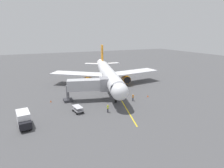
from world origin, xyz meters
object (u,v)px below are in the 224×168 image
Objects in this scene: baggage_cart_near_nose at (78,109)px; safety_cone_nose_left at (148,96)px; ground_crew_marshaller at (133,97)px; box_truck_portside at (24,119)px; safety_cone_nose_right at (51,101)px; airplane at (108,74)px; ground_crew_wing_walker at (108,108)px; jet_bridge at (92,85)px.

safety_cone_nose_left is at bearing -173.52° from baggage_cart_near_nose.
baggage_cart_near_nose is at bearing 4.80° from ground_crew_marshaller.
box_truck_portside reaches higher than safety_cone_nose_right.
airplane is 14.39m from ground_crew_marshaller.
ground_crew_marshaller is at bearing -175.20° from baggage_cart_near_nose.
ground_crew_wing_walker reaches higher than safety_cone_nose_right.
ground_crew_wing_walker is (-0.58, 8.31, -2.88)m from jet_bridge.
ground_crew_wing_walker is at bearing 66.82° from airplane.
jet_bridge is 8.20m from baggage_cart_near_nose.
ground_crew_marshaller is 13.69m from baggage_cart_near_nose.
ground_crew_wing_walker is 0.61× the size of baggage_cart_near_nose.
jet_bridge is 6.70× the size of ground_crew_wing_walker.
safety_cone_nose_left is (-5.45, 13.08, -3.73)m from airplane.
jet_bridge is at bearing -14.94° from safety_cone_nose_left.
airplane is 3.47× the size of jet_bridge.
box_truck_portside is (9.92, 2.21, 0.73)m from baggage_cart_near_nose.
box_truck_portside is at bearing 61.94° from safety_cone_nose_right.
airplane is 8.28× the size of box_truck_portside.
safety_cone_nose_right is at bearing -63.07° from baggage_cart_near_nose.
baggage_cart_near_nose is at bearing -24.85° from ground_crew_wing_walker.
safety_cone_nose_right is at bearing -48.19° from ground_crew_wing_walker.
safety_cone_nose_right is at bearing -15.38° from safety_cone_nose_left.
jet_bridge is 2.39× the size of box_truck_portside.
baggage_cart_near_nose is 10.19m from box_truck_portside.
jet_bridge reaches higher than box_truck_portside.
safety_cone_nose_left is (-18.59, -2.11, -0.38)m from baggage_cart_near_nose.
baggage_cart_near_nose is at bearing -167.46° from box_truck_portside.
ground_crew_wing_walker is (7.60, 17.75, -3.12)m from airplane.
safety_cone_nose_left is at bearing -171.39° from box_truck_portside.
jet_bridge is 20.82× the size of safety_cone_nose_left.
safety_cone_nose_right is (17.41, 6.79, -3.73)m from airplane.
safety_cone_nose_left is at bearing -168.97° from ground_crew_marshaller.
airplane is at bearing -142.97° from box_truck_portside.
airplane is 14.65m from safety_cone_nose_left.
ground_crew_marshaller is 5.08m from safety_cone_nose_left.
ground_crew_marshaller is 0.36× the size of box_truck_portside.
box_truck_portside is at bearing 8.61° from safety_cone_nose_left.
jet_bridge is (8.19, 9.44, -0.24)m from airplane.
ground_crew_marshaller is at bearing -171.90° from box_truck_portside.
airplane is 14.26× the size of baggage_cart_near_nose.
jet_bridge is 20.82× the size of safety_cone_nose_right.
airplane is 20.36m from baggage_cart_near_nose.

